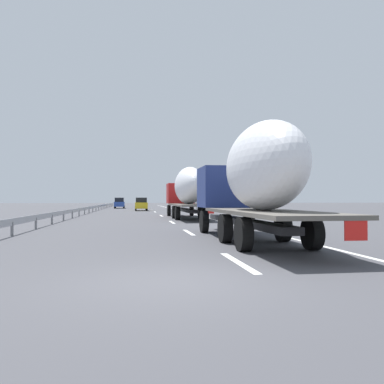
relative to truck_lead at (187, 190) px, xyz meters
name	(u,v)px	position (x,y,z in m)	size (l,w,h in m)	color
ground_plane	(141,212)	(15.20, 3.60, -2.41)	(260.00, 260.00, 0.00)	#424247
lane_stripe_0	(238,262)	(-22.80, 1.80, -2.40)	(3.20, 0.20, 0.01)	white
lane_stripe_1	(189,232)	(-13.91, 1.80, -2.40)	(3.20, 0.20, 0.01)	white
lane_stripe_2	(172,222)	(-5.51, 1.80, -2.40)	(3.20, 0.20, 0.01)	white
lane_stripe_3	(161,216)	(5.23, 1.80, -2.40)	(3.20, 0.20, 0.01)	white
lane_stripe_4	(155,212)	(17.02, 1.80, -2.40)	(3.20, 0.20, 0.01)	white
lane_stripe_5	(152,210)	(26.24, 1.80, -2.40)	(3.20, 0.20, 0.01)	white
lane_stripe_6	(152,210)	(26.93, 1.80, -2.40)	(3.20, 0.20, 0.01)	white
lane_stripe_7	(147,207)	(50.20, 1.80, -2.40)	(3.20, 0.20, 0.01)	white
lane_stripe_8	(147,207)	(48.06, 1.80, -2.40)	(3.20, 0.20, 0.01)	white
lane_stripe_9	(146,206)	(59.68, 1.80, -2.40)	(3.20, 0.20, 0.01)	white
edge_line_right	(181,211)	(20.20, -1.90, -2.40)	(110.00, 0.20, 0.01)	white
truck_lead	(187,190)	(0.00, 0.00, 0.00)	(13.95, 2.55, 4.19)	#B21919
truck_trailing	(253,178)	(-18.26, 0.00, -0.03)	(12.12, 2.55, 4.20)	navy
car_blue_sedan	(120,203)	(38.16, 7.02, -1.45)	(4.76, 1.78, 1.90)	#28479E
car_yellow_coupe	(141,204)	(22.75, 3.43, -1.48)	(4.10, 1.73, 1.84)	gold
road_sign	(197,195)	(14.13, -3.10, -0.30)	(0.10, 0.90, 3.03)	gray
tree_0	(215,185)	(24.09, -7.44, 1.39)	(2.72, 2.72, 5.89)	#472D19
tree_1	(272,167)	(-1.32, -6.96, 1.89)	(3.07, 3.07, 6.72)	#472D19
tree_2	(243,187)	(15.42, -9.30, 0.80)	(3.60, 3.60, 5.10)	#472D19
guardrail_median	(93,207)	(18.20, 9.60, -1.83)	(94.00, 0.10, 0.76)	#9EA0A5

